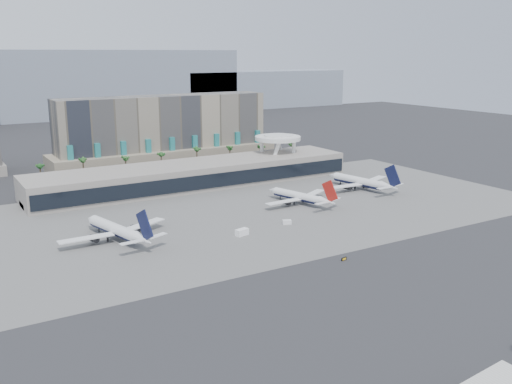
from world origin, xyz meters
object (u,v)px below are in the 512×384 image
airliner_right (361,182)px  taxiway_sign (344,259)px  service_vehicle_a (242,232)px  airliner_left (117,230)px  service_vehicle_b (287,222)px  airliner_centre (300,196)px

airliner_right → taxiway_sign: 104.46m
taxiway_sign → service_vehicle_a: bearing=101.7°
airliner_left → taxiway_sign: size_ratio=18.64×
airliner_left → airliner_right: size_ratio=0.99×
service_vehicle_a → service_vehicle_b: service_vehicle_a is taller
service_vehicle_b → taxiway_sign: (-6.85, -43.93, -0.35)m
airliner_right → taxiway_sign: (-72.84, -74.81, -3.40)m
airliner_left → taxiway_sign: bearing=-58.8°
taxiway_sign → airliner_centre: bearing=56.6°
airliner_left → service_vehicle_b: airliner_left is taller
airliner_right → service_vehicle_b: (-65.98, -30.88, -3.05)m
airliner_right → service_vehicle_a: (-88.68, -34.02, -2.68)m
service_vehicle_b → service_vehicle_a: bearing=-148.9°
airliner_centre → service_vehicle_b: size_ratio=11.45×
airliner_centre → service_vehicle_b: airliner_centre is taller
service_vehicle_b → taxiway_sign: 44.46m
airliner_centre → airliner_right: bearing=-5.0°
service_vehicle_a → service_vehicle_b: bearing=-6.8°
airliner_left → airliner_right: bearing=-6.4°
airliner_left → service_vehicle_b: 66.84m
service_vehicle_a → airliner_centre: bearing=15.4°
service_vehicle_b → taxiway_sign: service_vehicle_b is taller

